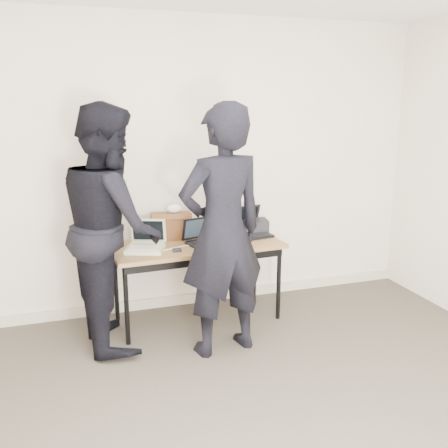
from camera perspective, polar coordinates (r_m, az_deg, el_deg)
name	(u,v)px	position (r m, az deg, el deg)	size (l,w,h in m)	color
room	(302,223)	(2.60, 8.92, 0.13)	(4.60, 4.60, 2.80)	#423B32
desk	(197,250)	(4.44, -3.08, -3.02)	(1.53, 0.73, 0.72)	brown
laptop_beige	(146,244)	(4.29, -8.91, -2.29)	(0.39, 0.39, 0.25)	#C1BB9A
laptop_center	(202,238)	(4.43, -2.52, -1.59)	(0.35, 0.34, 0.22)	black
laptop_right	(247,229)	(4.70, 2.69, -0.55)	(0.41, 0.40, 0.27)	black
leather_satchel	(171,226)	(4.57, -6.05, -0.18)	(0.38, 0.21, 0.25)	brown
tissue	(174,208)	(4.54, -5.74, 1.78)	(0.13, 0.10, 0.08)	white
equipment_box	(255,226)	(4.78, 3.60, -0.25)	(0.23, 0.19, 0.13)	black
power_brick	(177,250)	(4.22, -5.40, -2.99)	(0.07, 0.04, 0.03)	black
cables	(202,243)	(4.43, -2.53, -2.20)	(1.15, 0.41, 0.01)	silver
person_typist	(222,232)	(3.81, -0.18, -0.96)	(0.71, 0.47, 1.96)	black
person_observer	(111,226)	(4.09, -12.75, -0.26)	(0.95, 0.74, 1.95)	black
baseboard	(195,298)	(5.01, -3.36, -8.41)	(4.50, 0.03, 0.10)	beige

